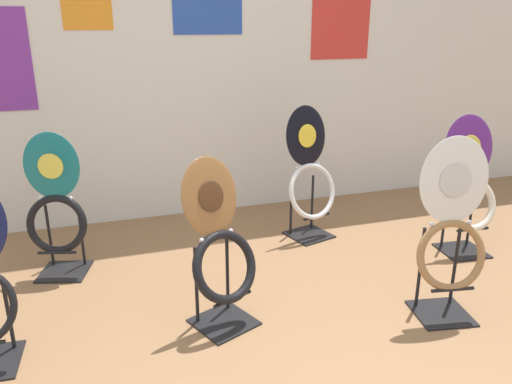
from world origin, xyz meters
The scene contains 6 objects.
wall_back centered at (0.00, 2.29, 1.30)m, with size 8.00×0.07×2.60m.
toilet_seat_display_woodgrain centered at (-0.12, 0.67, 0.39)m, with size 0.42×0.38×0.86m.
toilet_seat_display_purple_note centered at (1.62, 0.99, 0.42)m, with size 0.38×0.31×0.91m.
toilet_seat_display_teal_sax centered at (-0.91, 1.49, 0.42)m, with size 0.37×0.35×0.88m.
toilet_seat_display_white_plain centered at (1.00, 0.39, 0.45)m, with size 0.39×0.33×0.95m.
toilet_seat_display_jazz_black centered at (0.75, 1.56, 0.45)m, with size 0.42×0.34×0.93m.
Camera 1 is at (-0.64, -1.49, 1.47)m, focal length 35.00 mm.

